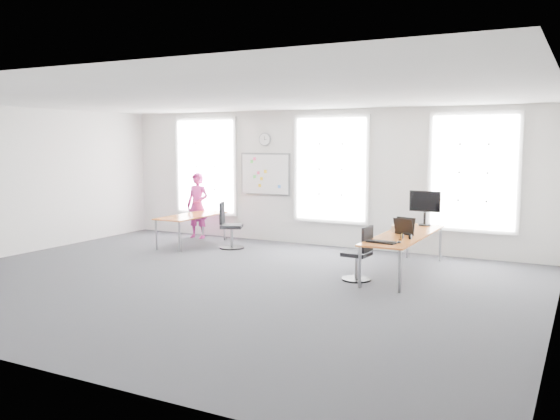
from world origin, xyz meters
The scene contains 23 objects.
floor centered at (0.00, 0.00, 0.00)m, with size 10.00×10.00×0.00m, color #25252A.
ceiling centered at (0.00, 0.00, 3.00)m, with size 10.00×10.00×0.00m, color white.
wall_back centered at (0.00, 4.00, 1.50)m, with size 10.00×10.00×0.00m, color silver.
wall_front centered at (0.00, -4.00, 1.50)m, with size 10.00×10.00×0.00m, color silver.
wall_left centered at (-5.00, 0.00, 1.50)m, with size 10.00×10.00×0.00m, color silver.
wall_right centered at (5.00, 0.00, 1.50)m, with size 10.00×10.00×0.00m, color silver.
window_left centered at (-3.00, 3.97, 1.70)m, with size 1.60×0.06×2.20m, color silver.
window_mid centered at (0.30, 3.97, 1.70)m, with size 1.60×0.06×2.20m, color silver.
window_right centered at (3.30, 3.97, 1.70)m, with size 1.60×0.06×2.20m, color silver.
desk_right centered at (2.50, 2.07, 0.65)m, with size 0.76×2.86×0.70m.
desk_left centered at (-2.51, 2.68, 0.62)m, with size 0.74×1.84×0.67m.
chair_right centered at (2.00, 1.19, 0.40)m, with size 0.49×0.49×0.92m.
chair_left centered at (-1.54, 2.70, 0.44)m, with size 0.60×0.60×1.00m.
person centered at (-2.95, 3.53, 0.78)m, with size 0.57×0.37×1.56m, color #C02A83.
whiteboard centered at (-1.35, 3.97, 1.55)m, with size 1.20×0.03×0.90m, color white.
wall_clock centered at (-1.35, 3.97, 2.35)m, with size 0.30×0.30×0.04m, color gray.
keyboard centered at (2.42, 0.99, 0.71)m, with size 0.47×0.17×0.02m, color black.
mouse centered at (2.69, 1.09, 0.72)m, with size 0.07×0.11×0.04m, color black.
lens_cap centered at (2.61, 1.40, 0.70)m, with size 0.06×0.06×0.01m, color black.
headphones centered at (2.66, 1.56, 0.74)m, with size 0.18×0.09×0.10m.
laptop_sleeve centered at (2.52, 1.97, 0.84)m, with size 0.38×0.29×0.30m.
paper_stack centered at (2.38, 2.32, 0.76)m, with size 0.35×0.26×0.12m, color beige.
monitor centered at (2.54, 3.28, 1.10)m, with size 0.60×0.24×0.67m.
Camera 1 is at (5.32, -7.99, 2.31)m, focal length 38.00 mm.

